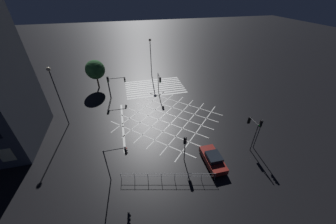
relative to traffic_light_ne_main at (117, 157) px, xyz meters
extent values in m
plane|color=black|center=(-7.65, -9.47, -3.28)|extent=(200.00, 200.00, 0.00)
cube|color=silver|center=(-7.65, -17.16, -3.28)|extent=(11.82, 0.50, 0.01)
cube|color=silver|center=(-7.65, -18.06, -3.28)|extent=(11.82, 0.50, 0.01)
cube|color=silver|center=(-7.65, -18.96, -3.28)|extent=(11.82, 0.50, 0.01)
cube|color=silver|center=(-7.65, -19.86, -3.28)|extent=(11.82, 0.50, 0.01)
cube|color=silver|center=(-7.65, -20.76, -3.28)|extent=(11.82, 0.50, 0.01)
cube|color=silver|center=(-7.65, -21.66, -3.28)|extent=(11.82, 0.50, 0.01)
cube|color=silver|center=(-7.65, -22.56, -3.28)|extent=(11.82, 0.50, 0.01)
cube|color=silver|center=(-7.65, -23.46, -3.28)|extent=(11.82, 0.50, 0.01)
cube|color=silver|center=(-7.65, -24.36, -3.28)|extent=(11.82, 0.50, 0.01)
cube|color=silver|center=(-3.94, -13.19, -3.28)|extent=(10.31, 10.31, 0.01)
cube|color=silver|center=(-11.37, -13.19, -3.28)|extent=(10.31, 10.31, 0.01)
cube|color=silver|center=(-5.43, -11.70, -3.28)|extent=(10.31, 10.31, 0.01)
cube|color=silver|center=(-9.88, -11.70, -3.28)|extent=(10.31, 10.31, 0.01)
cube|color=silver|center=(-6.91, -10.22, -3.28)|extent=(10.31, 10.31, 0.01)
cube|color=silver|center=(-8.40, -10.22, -3.28)|extent=(10.31, 10.31, 0.01)
cube|color=silver|center=(-8.40, -8.73, -3.28)|extent=(10.31, 10.31, 0.01)
cube|color=silver|center=(-6.91, -8.73, -3.28)|extent=(10.31, 10.31, 0.01)
cube|color=silver|center=(-9.88, -7.25, -3.28)|extent=(10.31, 10.31, 0.01)
cube|color=silver|center=(-5.43, -7.25, -3.28)|extent=(10.31, 10.31, 0.01)
cube|color=silver|center=(-11.37, -5.76, -3.28)|extent=(10.31, 10.31, 0.01)
cube|color=silver|center=(-3.94, -5.76, -3.28)|extent=(10.31, 10.31, 0.01)
cube|color=silver|center=(-0.59, -9.47, -3.28)|extent=(0.30, 11.82, 0.01)
cube|color=beige|center=(12.00, -4.44, -1.28)|extent=(1.40, 0.06, 1.80)
cylinder|color=#424244|center=(1.12, 0.00, -1.04)|extent=(0.11, 0.11, 4.49)
cylinder|color=#424244|center=(0.09, 0.00, 1.06)|extent=(2.06, 0.09, 0.09)
cube|color=black|center=(-0.94, 0.00, 0.61)|extent=(0.16, 0.28, 0.90)
sphere|color=red|center=(-1.05, 0.00, 0.91)|extent=(0.18, 0.18, 0.18)
sphere|color=black|center=(-1.05, 0.00, 0.61)|extent=(0.18, 0.18, 0.18)
sphere|color=black|center=(-1.05, 0.00, 0.31)|extent=(0.18, 0.18, 0.18)
cube|color=black|center=(-0.85, 0.00, 0.61)|extent=(0.02, 0.36, 0.98)
cylinder|color=#424244|center=(1.21, -18.54, -1.34)|extent=(0.11, 0.11, 3.89)
cylinder|color=#424244|center=(-0.28, -18.54, 0.45)|extent=(2.99, 0.09, 0.09)
cube|color=black|center=(-1.78, -18.54, 0.00)|extent=(0.16, 0.28, 0.90)
sphere|color=black|center=(-1.89, -18.54, 0.30)|extent=(0.18, 0.18, 0.18)
sphere|color=black|center=(-1.89, -18.54, 0.00)|extent=(0.18, 0.18, 0.18)
sphere|color=green|center=(-1.89, -18.54, -0.30)|extent=(0.18, 0.18, 0.18)
cube|color=black|center=(-1.69, -18.54, 0.00)|extent=(0.02, 0.36, 0.98)
cylinder|color=#424244|center=(-16.20, -0.23, -1.20)|extent=(0.11, 0.11, 4.17)
cylinder|color=#424244|center=(-16.20, -1.07, 0.74)|extent=(0.09, 1.67, 0.09)
cube|color=black|center=(-16.20, -1.91, 0.29)|extent=(0.28, 0.16, 0.90)
sphere|color=black|center=(-16.20, -2.02, 0.59)|extent=(0.18, 0.18, 0.18)
sphere|color=black|center=(-16.20, -2.02, 0.29)|extent=(0.18, 0.18, 0.18)
sphere|color=green|center=(-16.20, -2.02, -0.01)|extent=(0.18, 0.18, 0.18)
cube|color=black|center=(-16.20, -1.82, 0.29)|extent=(0.36, 0.02, 0.98)
cylinder|color=#424244|center=(-7.48, -0.77, -1.52)|extent=(0.11, 0.11, 3.53)
cube|color=black|center=(-7.48, -0.91, -0.26)|extent=(0.28, 0.16, 0.90)
sphere|color=red|center=(-7.48, -1.02, 0.04)|extent=(0.18, 0.18, 0.18)
sphere|color=black|center=(-7.48, -1.02, -0.26)|extent=(0.18, 0.18, 0.18)
sphere|color=black|center=(-7.48, -1.02, -0.56)|extent=(0.18, 0.18, 0.18)
cube|color=black|center=(-7.48, -0.82, -0.26)|extent=(0.36, 0.02, 0.98)
cylinder|color=#424244|center=(-7.99, -18.57, -1.29)|extent=(0.11, 0.11, 3.98)
cylinder|color=#424244|center=(-7.99, -17.58, 0.55)|extent=(0.09, 1.97, 0.09)
cube|color=black|center=(-7.99, -16.60, 0.10)|extent=(0.28, 0.16, 0.90)
sphere|color=black|center=(-7.99, -16.49, 0.40)|extent=(0.18, 0.18, 0.18)
sphere|color=black|center=(-7.99, -16.49, 0.10)|extent=(0.18, 0.18, 0.18)
sphere|color=green|center=(-7.99, -16.49, -0.20)|extent=(0.18, 0.18, 0.18)
cube|color=black|center=(-7.99, -16.69, 0.10)|extent=(0.36, 0.02, 0.98)
cylinder|color=#424244|center=(1.09, -18.28, -1.12)|extent=(0.11, 0.11, 4.32)
cube|color=black|center=(1.09, -18.14, 0.54)|extent=(0.28, 0.16, 0.90)
sphere|color=black|center=(1.09, -18.03, 0.84)|extent=(0.18, 0.18, 0.18)
sphere|color=black|center=(1.09, -18.03, 0.54)|extent=(0.18, 0.18, 0.18)
sphere|color=green|center=(1.09, -18.03, 0.24)|extent=(0.18, 0.18, 0.18)
cube|color=black|center=(1.09, -18.23, 0.54)|extent=(0.36, 0.02, 0.98)
cylinder|color=#424244|center=(-16.86, -0.52, -1.04)|extent=(0.11, 0.11, 4.49)
cube|color=black|center=(-16.72, -0.52, 0.70)|extent=(0.16, 0.28, 0.90)
sphere|color=black|center=(-16.61, -0.52, 1.00)|extent=(0.18, 0.18, 0.18)
sphere|color=black|center=(-16.61, -0.52, 0.70)|extent=(0.18, 0.18, 0.18)
sphere|color=green|center=(-16.61, -0.52, 0.40)|extent=(0.18, 0.18, 0.18)
cube|color=black|center=(-16.81, -0.52, 0.70)|extent=(0.02, 0.36, 0.98)
cylinder|color=#424244|center=(-8.07, -26.85, 0.62)|extent=(0.14, 0.14, 7.80)
sphere|color=#F9E0B2|center=(-8.07, -26.85, 4.68)|extent=(0.54, 0.54, 0.54)
cylinder|color=#424244|center=(7.37, -11.77, 1.00)|extent=(0.14, 0.14, 8.58)
sphere|color=#F9E0B2|center=(7.37, -11.77, 5.45)|extent=(0.52, 0.52, 0.52)
cylinder|color=#38281C|center=(3.52, -23.28, -2.02)|extent=(0.30, 0.30, 2.52)
sphere|color=#235128|center=(3.52, -23.28, 0.63)|extent=(3.70, 3.70, 3.70)
cube|color=maroon|center=(-10.61, 0.50, -2.76)|extent=(1.81, 4.20, 0.69)
cube|color=black|center=(-10.61, 0.61, -2.17)|extent=(1.59, 1.76, 0.49)
sphere|color=white|center=(-10.05, -1.54, -2.81)|extent=(0.16, 0.16, 0.16)
sphere|color=white|center=(-11.17, -1.54, -2.81)|extent=(0.16, 0.16, 0.16)
cylinder|color=black|center=(-9.82, -0.80, -2.98)|extent=(0.20, 0.61, 0.61)
cylinder|color=black|center=(-11.39, -0.80, -2.98)|extent=(0.20, 0.61, 0.61)
cylinder|color=black|center=(-9.82, 1.81, -2.98)|extent=(0.20, 0.61, 0.61)
cylinder|color=black|center=(-11.39, 1.81, -2.98)|extent=(0.20, 0.61, 0.61)
cylinder|color=#9EA0A5|center=(-0.01, 0.27, -2.76)|extent=(0.05, 0.05, 1.05)
cylinder|color=#9EA0A5|center=(-1.41, 0.62, -2.76)|extent=(0.05, 0.05, 1.05)
cylinder|color=#9EA0A5|center=(-2.81, 0.97, -2.76)|extent=(0.05, 0.05, 1.05)
cylinder|color=#9EA0A5|center=(-4.22, 1.32, -2.76)|extent=(0.05, 0.05, 1.05)
cylinder|color=#9EA0A5|center=(-5.62, 1.67, -2.76)|extent=(0.05, 0.05, 1.05)
cylinder|color=#9EA0A5|center=(-7.02, 2.02, -2.76)|extent=(0.05, 0.05, 1.05)
cylinder|color=#9EA0A5|center=(-8.42, 2.37, -2.76)|extent=(0.05, 0.05, 1.05)
cylinder|color=#9EA0A5|center=(-9.83, 2.72, -2.76)|extent=(0.05, 0.05, 1.05)
cylinder|color=#9EA0A5|center=(-4.92, 1.49, -2.27)|extent=(9.83, 2.49, 0.04)
cylinder|color=#9EA0A5|center=(-4.92, 1.49, -2.71)|extent=(9.83, 2.49, 0.04)
camera|label=1|loc=(-1.85, 13.79, 14.28)|focal=20.00mm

